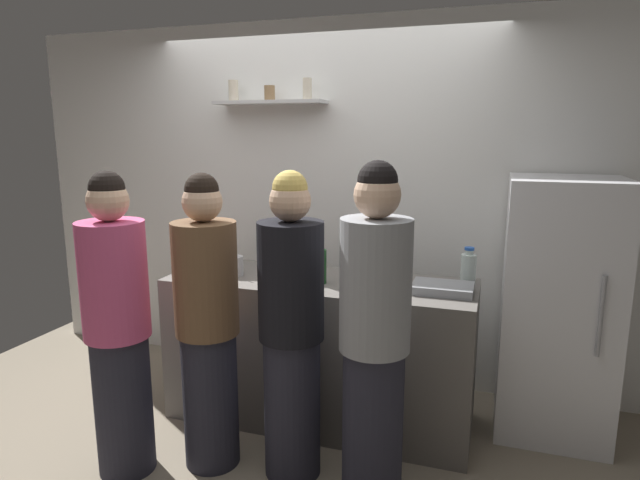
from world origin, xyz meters
TOP-DOWN VIEW (x-y plane):
  - ground_plane at (0.00, 0.00)m, footprint 5.28×5.28m
  - back_wall_assembly at (-0.00, 1.25)m, footprint 4.80×0.32m
  - refrigerator at (1.61, 0.85)m, footprint 0.64×0.67m
  - counter at (0.21, 0.52)m, footprint 1.90×0.66m
  - baking_pan at (0.96, 0.48)m, footprint 0.34×0.24m
  - utensil_holder at (-0.33, 0.45)m, footprint 0.11×0.11m
  - wine_bottle_pale_glass at (-0.48, 0.40)m, footprint 0.08×0.08m
  - wine_bottle_green_glass at (0.24, 0.44)m, footprint 0.07×0.07m
  - water_bottle_plastic at (1.09, 0.69)m, footprint 0.09×0.09m
  - person_brown_jacket at (-0.21, -0.13)m, footprint 0.34×0.34m
  - person_grey_hoodie at (0.71, -0.16)m, footprint 0.34×0.34m
  - person_blonde at (0.25, -0.08)m, footprint 0.34×0.34m
  - person_pink_top at (-0.62, -0.34)m, footprint 0.34×0.34m

SIDE VIEW (x-z plane):
  - ground_plane at x=0.00m, z-range 0.00..0.00m
  - counter at x=0.21m, z-range 0.00..0.92m
  - refrigerator at x=1.61m, z-range 0.00..1.56m
  - person_brown_jacket at x=-0.21m, z-range -0.01..1.61m
  - person_pink_top at x=-0.62m, z-range -0.01..1.63m
  - person_blonde at x=0.25m, z-range -0.01..1.63m
  - person_grey_hoodie at x=0.71m, z-range -0.01..1.69m
  - baking_pan at x=0.96m, z-range 0.92..0.97m
  - utensil_holder at x=-0.33m, z-range 0.88..1.10m
  - water_bottle_plastic at x=1.09m, z-range 0.91..1.14m
  - wine_bottle_pale_glass at x=-0.48m, z-range 0.89..1.16m
  - wine_bottle_green_glass at x=0.24m, z-range 0.88..1.20m
  - back_wall_assembly at x=0.00m, z-range 0.00..2.60m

